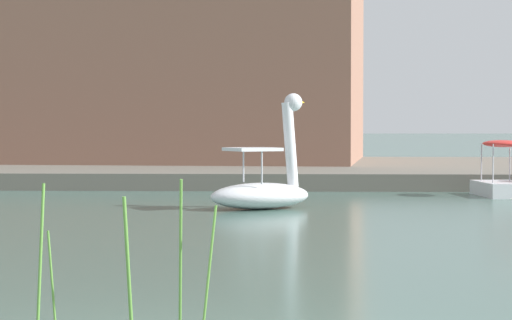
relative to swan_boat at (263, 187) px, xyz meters
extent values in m
cube|color=#6B665B|center=(-0.58, 15.70, -0.27)|extent=(135.33, 18.25, 0.53)
ellipsoid|color=white|center=(-0.07, -0.04, -0.22)|extent=(2.83, 2.35, 0.63)
cylinder|color=white|center=(0.63, 0.36, 1.00)|extent=(0.51, 0.45, 2.06)
sphere|color=white|center=(0.71, 0.40, 2.02)|extent=(0.60, 0.60, 0.44)
cone|color=yellow|center=(0.86, 0.49, 2.02)|extent=(0.37, 0.35, 0.24)
cube|color=white|center=(-0.25, -0.14, 0.90)|extent=(1.49, 1.48, 0.08)
cylinder|color=silver|center=(-0.01, -0.56, 0.50)|extent=(0.04, 0.04, 0.80)
cylinder|color=silver|center=(-0.49, 0.28, 0.50)|extent=(0.04, 0.04, 0.80)
cube|color=white|center=(6.56, 4.83, -0.33)|extent=(1.42, 2.47, 0.40)
ellipsoid|color=red|center=(6.56, 4.83, 0.96)|extent=(1.18, 1.55, 0.20)
cylinder|color=#B7B7BF|center=(6.09, 5.37, 0.42)|extent=(0.04, 0.04, 1.08)
cylinder|color=#B7B7BF|center=(6.92, 5.45, 0.42)|extent=(0.04, 0.04, 1.08)
cylinder|color=#B7B7BF|center=(6.21, 4.21, 0.42)|extent=(0.04, 0.04, 1.08)
cube|color=#996B56|center=(-7.70, 19.68, 5.71)|extent=(23.10, 14.46, 11.43)
cylinder|color=#568E38|center=(-1.54, -14.20, -0.07)|extent=(0.10, 0.06, 0.93)
cylinder|color=#568E38|center=(-0.61, -15.17, 0.14)|extent=(0.10, 0.08, 1.33)
cylinder|color=#568E38|center=(-1.31, -15.49, 0.20)|extent=(0.06, 0.17, 1.46)
cylinder|color=#568E38|center=(-0.24, -14.31, 0.20)|extent=(0.07, 0.22, 1.45)
cylinder|color=#568E38|center=(0.05, -14.42, 0.07)|extent=(0.14, 0.20, 1.19)
camera|label=1|loc=(0.93, -24.03, 1.42)|focal=71.06mm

